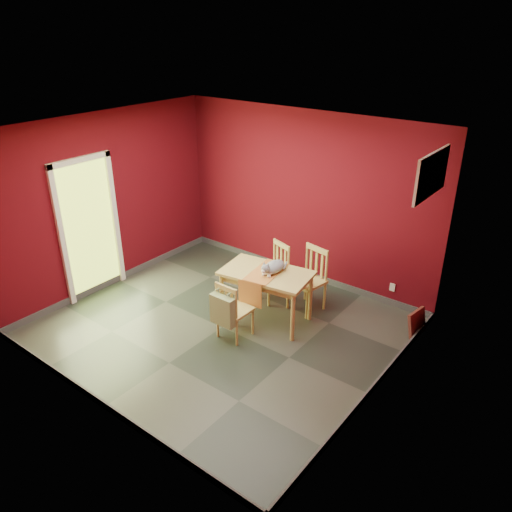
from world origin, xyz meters
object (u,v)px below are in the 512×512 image
Objects in this scene: tote_bag at (222,310)px; cat at (274,265)px; chair_far_right at (309,279)px; picture_frame at (417,323)px; dining_table at (266,278)px; chair_far_left at (274,271)px; chair_near at (233,309)px.

tote_bag is 1.08× the size of cat.
cat is (-0.22, -0.57, 0.38)m from chair_far_right.
cat is 1.20× the size of picture_frame.
dining_table is 2.71× the size of tote_bag.
picture_frame is (2.11, 0.36, -0.27)m from chair_far_left.
chair_far_left reaches higher than tote_bag.
chair_far_left is at bearing -170.44° from picture_frame.
chair_near is at bearing -98.25° from dining_table.
tote_bag is 1.29× the size of picture_frame.
chair_near is (0.19, -1.19, -0.02)m from chair_far_left.
chair_near reaches higher than dining_table.
cat reaches higher than picture_frame.
dining_table is 2.94× the size of cat.
cat reaches higher than chair_near.
chair_far_left reaches higher than dining_table.
chair_far_right is 2.13× the size of cat.
chair_far_left is 1.98× the size of cat.
chair_far_right is at bearing 72.53° from chair_near.
chair_far_right is 1.14× the size of chair_near.
dining_table is 0.72m from chair_far_right.
cat is (0.37, -0.51, 0.42)m from chair_far_left.
dining_table is at bearing -153.09° from picture_frame.
tote_bag is at bearing -82.18° from chair_far_left.
dining_table is 0.23m from cat.
chair_near is (-0.39, -1.24, -0.06)m from chair_far_right.
dining_table reaches higher than picture_frame.
dining_table is 1.38× the size of chair_far_right.
dining_table is 0.67m from chair_far_left.
chair_far_left is at bearing 97.82° from tote_bag.
chair_far_right is 1.97× the size of tote_bag.
chair_far_right reaches higher than dining_table.
chair_near is 1.88× the size of cat.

